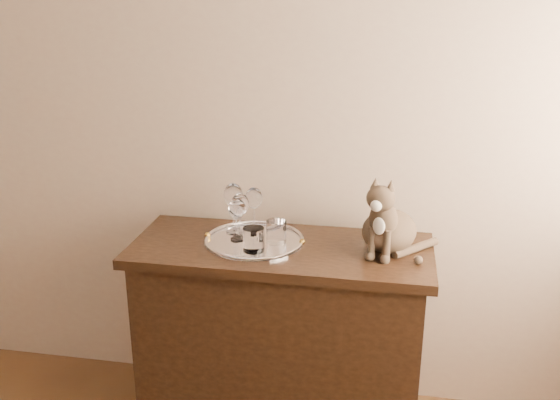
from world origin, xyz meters
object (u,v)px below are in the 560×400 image
(wine_glass_c, at_px, (237,219))
(cat, at_px, (390,211))
(sideboard, at_px, (281,339))
(tumbler_c, at_px, (276,232))
(wine_glass_d, at_px, (240,216))
(tumbler_b, at_px, (254,239))
(tray, at_px, (254,242))
(wine_glass_a, at_px, (234,208))
(wine_glass_b, at_px, (254,209))

(wine_glass_c, distance_m, cat, 0.61)
(sideboard, height_order, tumbler_c, tumbler_c)
(sideboard, distance_m, cat, 0.72)
(wine_glass_d, height_order, tumbler_b, wine_glass_d)
(tray, xyz_separation_m, tumbler_c, (0.09, 0.00, 0.05))
(wine_glass_a, relative_size, tumbler_c, 2.34)
(tray, xyz_separation_m, wine_glass_a, (-0.10, 0.08, 0.11))
(tray, distance_m, wine_glass_a, 0.17)
(tray, bearing_deg, wine_glass_c, 179.91)
(cat, bearing_deg, sideboard, -156.40)
(wine_glass_c, distance_m, tumbler_b, 0.14)
(tumbler_b, bearing_deg, cat, 13.44)
(sideboard, height_order, wine_glass_b, wine_glass_b)
(tray, distance_m, wine_glass_d, 0.12)
(wine_glass_a, bearing_deg, wine_glass_c, -67.77)
(wine_glass_c, bearing_deg, tumbler_b, -47.24)
(wine_glass_a, distance_m, cat, 0.64)
(tumbler_c, bearing_deg, wine_glass_d, 175.03)
(wine_glass_c, bearing_deg, wine_glass_a, 112.23)
(cat, bearing_deg, wine_glass_b, -170.00)
(sideboard, xyz_separation_m, wine_glass_a, (-0.22, 0.10, 0.54))
(tray, relative_size, wine_glass_d, 2.08)
(wine_glass_c, xyz_separation_m, wine_glass_d, (0.01, 0.01, 0.01))
(tray, relative_size, wine_glass_b, 2.10)
(tray, xyz_separation_m, wine_glass_c, (-0.07, 0.00, 0.09))
(tumbler_b, relative_size, tumbler_c, 1.04)
(wine_glass_d, bearing_deg, tumbler_c, -4.97)
(sideboard, distance_m, tray, 0.44)
(tumbler_b, bearing_deg, tumbler_c, 54.50)
(sideboard, bearing_deg, tray, 172.20)
(wine_glass_b, xyz_separation_m, tumbler_b, (0.04, -0.20, -0.05))
(wine_glass_c, height_order, cat, cat)
(tray, relative_size, cat, 1.25)
(tumbler_b, height_order, cat, cat)
(wine_glass_a, height_order, tumbler_b, wine_glass_a)
(wine_glass_c, bearing_deg, cat, 2.32)
(wine_glass_b, xyz_separation_m, wine_glass_d, (-0.04, -0.09, 0.00))
(wine_glass_b, height_order, cat, cat)
(tumbler_c, bearing_deg, tumbler_b, -125.50)
(wine_glass_c, bearing_deg, tumbler_c, 0.28)
(wine_glass_b, relative_size, wine_glass_d, 0.99)
(sideboard, relative_size, tumbler_b, 12.79)
(wine_glass_b, bearing_deg, sideboard, -41.88)
(wine_glass_a, bearing_deg, wine_glass_d, -56.41)
(wine_glass_c, relative_size, tumbler_b, 1.85)
(wine_glass_d, bearing_deg, sideboard, -9.70)
(tray, bearing_deg, wine_glass_b, 102.39)
(wine_glass_a, height_order, wine_glass_c, wine_glass_a)
(sideboard, bearing_deg, tumbler_c, 142.13)
(sideboard, xyz_separation_m, wine_glass_b, (-0.13, 0.12, 0.53))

